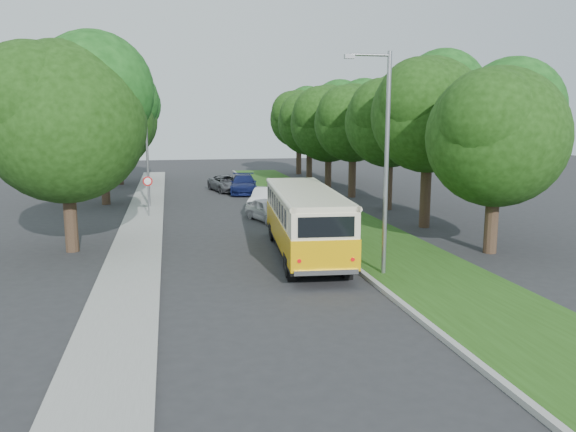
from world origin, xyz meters
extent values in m
plane|color=#28282B|center=(0.00, 0.00, 0.00)|extent=(120.00, 120.00, 0.00)
cube|color=gray|center=(3.60, 5.00, 0.07)|extent=(0.20, 70.00, 0.15)
cube|color=#244813|center=(5.95, 5.00, 0.07)|extent=(4.50, 70.00, 0.13)
cube|color=gray|center=(-4.80, 5.00, 0.06)|extent=(2.20, 70.00, 0.12)
cylinder|color=#332319|center=(10.15, 0.00, 1.67)|extent=(0.56, 0.56, 3.35)
sphere|color=black|center=(10.15, 0.00, 4.95)|extent=(5.85, 5.85, 5.85)
sphere|color=black|center=(11.18, 0.58, 6.12)|extent=(4.38, 4.38, 4.38)
sphere|color=black|center=(9.28, -0.73, 5.68)|extent=(4.09, 4.09, 4.09)
cylinder|color=#332319|center=(9.96, 6.00, 2.13)|extent=(0.56, 0.56, 4.26)
sphere|color=black|center=(9.96, 6.00, 5.91)|extent=(5.98, 5.98, 5.98)
sphere|color=black|center=(11.01, 6.60, 7.10)|extent=(4.49, 4.49, 4.49)
sphere|color=black|center=(9.06, 5.25, 6.65)|extent=(4.19, 4.19, 4.19)
cylinder|color=#332319|center=(10.28, 12.00, 1.98)|extent=(0.56, 0.56, 3.95)
sphere|color=black|center=(10.28, 12.00, 5.49)|extent=(5.61, 5.61, 5.61)
sphere|color=black|center=(11.26, 12.56, 6.62)|extent=(4.21, 4.21, 4.21)
sphere|color=black|center=(9.44, 11.30, 6.20)|extent=(3.92, 3.92, 3.92)
cylinder|color=#332319|center=(9.90, 18.00, 1.93)|extent=(0.56, 0.56, 3.86)
sphere|color=black|center=(9.90, 18.00, 5.41)|extent=(5.64, 5.64, 5.64)
sphere|color=black|center=(10.89, 18.56, 6.54)|extent=(4.23, 4.23, 4.23)
sphere|color=black|center=(9.05, 17.30, 6.12)|extent=(3.95, 3.95, 3.95)
cylinder|color=#332319|center=(9.80, 24.00, 1.79)|extent=(0.56, 0.56, 3.58)
sphere|color=black|center=(9.80, 24.00, 5.33)|extent=(6.36, 6.36, 6.36)
sphere|color=black|center=(10.91, 24.64, 6.60)|extent=(4.77, 4.77, 4.77)
sphere|color=black|center=(8.84, 23.21, 6.12)|extent=(4.45, 4.45, 4.45)
cylinder|color=#332319|center=(9.67, 30.00, 1.84)|extent=(0.56, 0.56, 3.68)
sphere|color=black|center=(9.67, 30.00, 5.31)|extent=(5.91, 5.91, 5.91)
sphere|color=black|center=(10.70, 30.59, 6.49)|extent=(4.43, 4.43, 4.43)
sphere|color=black|center=(8.78, 29.26, 6.05)|extent=(4.14, 4.14, 4.14)
cylinder|color=#332319|center=(10.05, 36.00, 2.02)|extent=(0.56, 0.56, 4.05)
sphere|color=black|center=(10.05, 36.00, 5.69)|extent=(5.97, 5.97, 5.97)
sphere|color=black|center=(11.09, 36.60, 6.88)|extent=(4.48, 4.48, 4.48)
sphere|color=black|center=(9.15, 35.25, 6.43)|extent=(4.18, 4.18, 4.18)
cylinder|color=#332319|center=(-7.50, 4.00, 1.84)|extent=(0.56, 0.56, 3.68)
sphere|color=black|center=(-7.50, 4.00, 5.55)|extent=(6.80, 6.80, 6.80)
sphere|color=black|center=(-6.31, 4.68, 6.91)|extent=(5.10, 5.10, 5.10)
sphere|color=black|center=(-8.52, 3.15, 6.40)|extent=(4.76, 4.76, 4.76)
cylinder|color=#332319|center=(-7.50, 18.00, 1.84)|extent=(0.56, 0.56, 3.68)
sphere|color=black|center=(-7.50, 18.00, 5.55)|extent=(6.80, 6.80, 6.80)
sphere|color=black|center=(-6.31, 18.68, 6.91)|extent=(5.10, 5.10, 5.10)
sphere|color=black|center=(-8.52, 17.15, 6.40)|extent=(4.76, 4.76, 4.76)
cylinder|color=#332319|center=(-7.50, 30.00, 1.84)|extent=(0.56, 0.56, 3.68)
sphere|color=black|center=(-7.50, 30.00, 5.55)|extent=(6.80, 6.80, 6.80)
sphere|color=black|center=(-6.31, 30.68, 6.91)|extent=(5.10, 5.10, 5.10)
sphere|color=black|center=(-8.52, 29.15, 6.40)|extent=(4.76, 4.76, 4.76)
cylinder|color=gray|center=(4.30, -2.50, 4.00)|extent=(0.16, 0.16, 8.00)
cylinder|color=gray|center=(3.60, -2.50, 7.85)|extent=(1.40, 0.10, 0.10)
cube|color=gray|center=(2.85, -2.50, 7.78)|extent=(0.35, 0.16, 0.14)
cylinder|color=gray|center=(-4.60, 16.00, 3.75)|extent=(0.16, 0.16, 7.50)
cylinder|color=gray|center=(-5.30, 16.00, 7.35)|extent=(1.40, 0.10, 0.10)
cube|color=gray|center=(-6.05, 16.00, 7.28)|extent=(0.35, 0.16, 0.14)
cylinder|color=gray|center=(-4.50, 12.00, 1.25)|extent=(0.06, 0.06, 2.50)
cone|color=red|center=(-4.50, 11.96, 2.15)|extent=(0.56, 0.02, 0.56)
cone|color=white|center=(-4.50, 11.94, 2.15)|extent=(0.40, 0.02, 0.40)
imported|color=#B8B7BD|center=(2.14, 9.51, 0.63)|extent=(2.52, 4.00, 1.27)
imported|color=white|center=(2.61, 12.78, 0.74)|extent=(3.13, 4.75, 1.48)
imported|color=#131B53|center=(2.34, 21.78, 0.72)|extent=(2.61, 5.16, 1.44)
imported|color=#4F5055|center=(1.24, 23.17, 0.64)|extent=(3.10, 5.00, 1.29)
camera|label=1|loc=(-3.26, -21.25, 5.69)|focal=35.00mm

